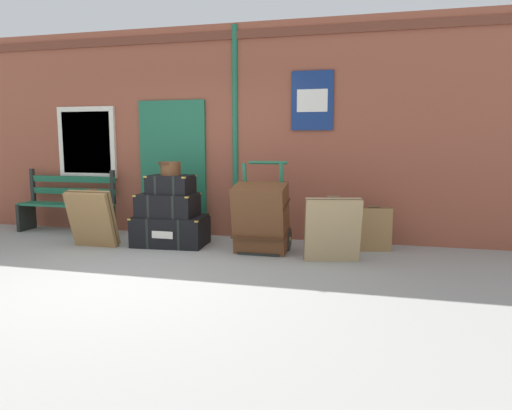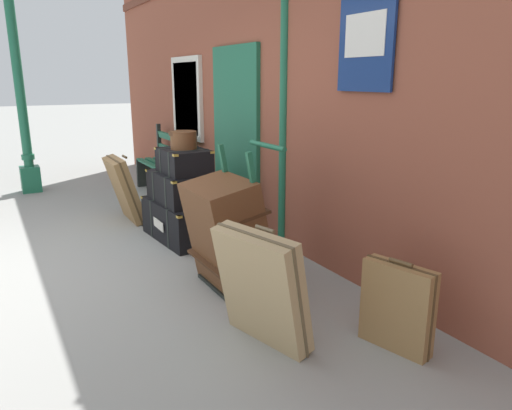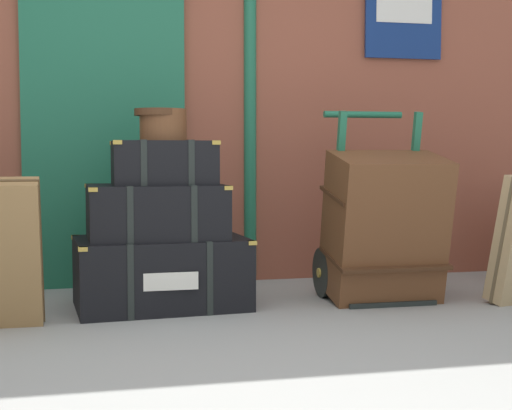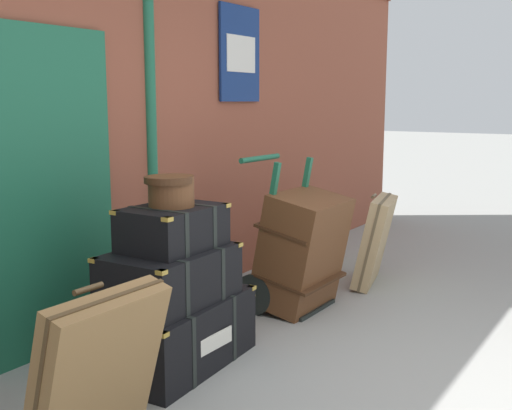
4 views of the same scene
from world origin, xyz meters
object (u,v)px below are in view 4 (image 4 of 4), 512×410
at_px(steamer_trunk_top, 173,228).
at_px(suitcase_slate, 97,375).
at_px(suitcase_oxblood, 375,241).
at_px(suitcase_caramel, 325,234).
at_px(large_brown_trunk, 302,251).
at_px(round_hatbox, 171,189).
at_px(steamer_trunk_base, 172,331).
at_px(steamer_trunk_middle, 170,275).
at_px(porters_trolley, 283,272).

xyz_separation_m(steamer_trunk_top, suitcase_slate, (-1.01, -0.41, -0.47)).
height_order(suitcase_oxblood, suitcase_caramel, suitcase_oxblood).
bearing_deg(suitcase_slate, large_brown_trunk, 5.99).
bearing_deg(large_brown_trunk, round_hatbox, 173.11).
bearing_deg(suitcase_slate, steamer_trunk_base, 22.54).
height_order(steamer_trunk_middle, suitcase_oxblood, suitcase_oxblood).
xyz_separation_m(round_hatbox, large_brown_trunk, (1.35, -0.16, -0.63)).
height_order(steamer_trunk_base, porters_trolley, porters_trolley).
bearing_deg(steamer_trunk_middle, suitcase_oxblood, -8.76).
distance_m(steamer_trunk_top, round_hatbox, 0.24).
height_order(steamer_trunk_base, suitcase_caramel, suitcase_caramel).
relative_size(steamer_trunk_base, large_brown_trunk, 1.12).
xyz_separation_m(steamer_trunk_base, round_hatbox, (0.02, -0.00, 0.90)).
relative_size(steamer_trunk_middle, porters_trolley, 0.69).
distance_m(steamer_trunk_middle, porters_trolley, 1.43).
bearing_deg(suitcase_caramel, round_hatbox, -172.57).
bearing_deg(suitcase_oxblood, suitcase_caramel, 56.97).
bearing_deg(porters_trolley, steamer_trunk_middle, -178.94).
bearing_deg(porters_trolley, suitcase_slate, -169.88).
distance_m(steamer_trunk_top, porters_trolley, 1.47).
xyz_separation_m(steamer_trunk_base, suitcase_oxblood, (2.32, -0.38, 0.19)).
distance_m(steamer_trunk_top, suitcase_slate, 1.19).
height_order(steamer_trunk_top, suitcase_slate, steamer_trunk_top).
xyz_separation_m(suitcase_slate, suitcase_caramel, (3.79, 0.77, -0.11)).
relative_size(porters_trolley, suitcase_caramel, 1.93).
bearing_deg(round_hatbox, steamer_trunk_top, -48.37).
relative_size(large_brown_trunk, suitcase_caramel, 1.52).
distance_m(porters_trolley, suitcase_slate, 2.40).
bearing_deg(round_hatbox, porters_trolley, 0.43).
height_order(round_hatbox, large_brown_trunk, round_hatbox).
distance_m(steamer_trunk_top, suitcase_oxblood, 2.38).
xyz_separation_m(porters_trolley, suitcase_oxblood, (0.95, -0.39, 0.13)).
height_order(porters_trolley, suitcase_slate, porters_trolley).
xyz_separation_m(round_hatbox, porters_trolley, (1.35, 0.01, -0.84)).
bearing_deg(round_hatbox, steamer_trunk_middle, -159.44).
distance_m(steamer_trunk_base, round_hatbox, 0.90).
distance_m(steamer_trunk_base, steamer_trunk_top, 0.66).
bearing_deg(suitcase_caramel, suitcase_slate, -168.47).
bearing_deg(steamer_trunk_top, suitcase_oxblood, -9.20).
height_order(suitcase_oxblood, suitcase_slate, suitcase_slate).
bearing_deg(large_brown_trunk, suitcase_caramel, 20.13).
height_order(steamer_trunk_top, suitcase_oxblood, steamer_trunk_top).
relative_size(suitcase_oxblood, suitcase_caramel, 1.31).
distance_m(suitcase_oxblood, suitcase_slate, 3.31).
distance_m(steamer_trunk_middle, suitcase_slate, 1.06).
xyz_separation_m(steamer_trunk_top, porters_trolley, (1.35, 0.01, -0.60)).
distance_m(steamer_trunk_top, large_brown_trunk, 1.41).
relative_size(steamer_trunk_top, large_brown_trunk, 0.65).
relative_size(steamer_trunk_base, suitcase_caramel, 1.70).
relative_size(steamer_trunk_base, suitcase_oxblood, 1.29).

